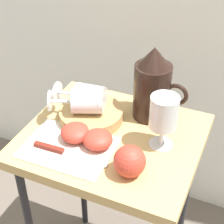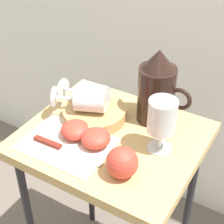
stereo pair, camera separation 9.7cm
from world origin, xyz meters
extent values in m
cube|color=tan|center=(0.00, 0.00, 0.66)|extent=(0.48, 0.42, 0.03)
cylinder|color=black|center=(-0.20, 0.17, 0.32)|extent=(0.02, 0.02, 0.65)
cylinder|color=black|center=(0.20, 0.17, 0.32)|extent=(0.02, 0.02, 0.65)
cube|color=silver|center=(-0.08, -0.09, 0.68)|extent=(0.24, 0.18, 0.00)
cylinder|color=tan|center=(-0.08, 0.04, 0.70)|extent=(0.18, 0.18, 0.03)
cylinder|color=black|center=(0.07, 0.13, 0.76)|extent=(0.11, 0.11, 0.17)
cylinder|color=orange|center=(0.07, 0.13, 0.73)|extent=(0.10, 0.10, 0.09)
cone|color=black|center=(0.07, 0.13, 0.87)|extent=(0.09, 0.09, 0.06)
torus|color=black|center=(0.14, 0.13, 0.77)|extent=(0.07, 0.01, 0.07)
cylinder|color=silver|center=(0.14, 0.02, 0.68)|extent=(0.06, 0.06, 0.00)
cylinder|color=silver|center=(0.14, 0.02, 0.71)|extent=(0.01, 0.01, 0.06)
cylinder|color=silver|center=(0.14, 0.02, 0.79)|extent=(0.07, 0.07, 0.09)
cylinder|color=orange|center=(0.14, 0.02, 0.77)|extent=(0.06, 0.06, 0.04)
cylinder|color=silver|center=(-0.09, 0.04, 0.75)|extent=(0.09, 0.08, 0.08)
cylinder|color=silver|center=(-0.16, 0.04, 0.75)|extent=(0.06, 0.02, 0.01)
cylinder|color=silver|center=(-0.19, 0.04, 0.75)|extent=(0.01, 0.06, 0.06)
cylinder|color=silver|center=(-0.09, 0.03, 0.75)|extent=(0.11, 0.10, 0.07)
cylinder|color=silver|center=(-0.16, 0.00, 0.75)|extent=(0.06, 0.03, 0.01)
cylinder|color=silver|center=(-0.19, -0.01, 0.75)|extent=(0.03, 0.06, 0.06)
ellipsoid|color=#CC3D2D|center=(-0.08, -0.06, 0.70)|extent=(0.08, 0.08, 0.04)
ellipsoid|color=#CC3D2D|center=(-0.02, -0.06, 0.70)|extent=(0.08, 0.08, 0.04)
sphere|color=#CC3D2D|center=(0.10, -0.12, 0.72)|extent=(0.08, 0.08, 0.08)
cube|color=silver|center=(-0.02, -0.12, 0.68)|extent=(0.12, 0.02, 0.00)
cube|color=maroon|center=(-0.13, -0.12, 0.69)|extent=(0.09, 0.02, 0.01)
camera|label=1|loc=(0.32, -0.72, 1.33)|focal=59.05mm
camera|label=2|loc=(0.40, -0.68, 1.33)|focal=59.05mm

